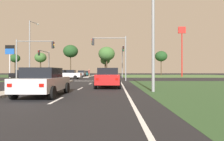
{
  "coord_description": "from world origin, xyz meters",
  "views": [
    {
      "loc": [
        6.15,
        -3.28,
        1.31
      ],
      "look_at": [
        5.53,
        33.87,
        1.48
      ],
      "focal_mm": 31.04,
      "sensor_mm": 36.0,
      "label": 1
    }
  ],
  "objects_px": {
    "treeline_second": "(41,58)",
    "traffic_signal_far_left": "(45,59)",
    "car_grey_fifth": "(82,73)",
    "traffic_signal_far_right": "(123,56)",
    "car_red_fourth": "(108,77)",
    "car_white_seventh": "(68,74)",
    "street_lamp_second": "(30,47)",
    "pedestrian_at_median": "(89,72)",
    "traffic_signal_near_left": "(30,52)",
    "car_silver_second": "(43,82)",
    "treeline_near": "(15,58)",
    "traffic_signal_near_right": "(114,50)",
    "treeline_third": "(71,51)",
    "treeline_sixth": "(161,56)",
    "car_black_near": "(24,74)",
    "fastfood_pole_sign": "(182,40)",
    "street_lamp_near": "(155,13)",
    "treeline_fourth": "(105,61)",
    "fuel_price_totem": "(10,54)",
    "treeline_fifth": "(107,54)",
    "car_teal_third": "(86,73)"
  },
  "relations": [
    {
      "from": "car_silver_second",
      "to": "car_red_fourth",
      "type": "xyz_separation_m",
      "value": [
        3.25,
        5.63,
        0.04
      ]
    },
    {
      "from": "pedestrian_at_median",
      "to": "treeline_near",
      "type": "height_order",
      "value": "treeline_near"
    },
    {
      "from": "car_black_near",
      "to": "car_grey_fifth",
      "type": "distance_m",
      "value": 17.88
    },
    {
      "from": "car_grey_fifth",
      "to": "pedestrian_at_median",
      "type": "relative_size",
      "value": 2.6
    },
    {
      "from": "treeline_third",
      "to": "traffic_signal_near_right",
      "type": "bearing_deg",
      "value": -69.09
    },
    {
      "from": "car_black_near",
      "to": "traffic_signal_far_right",
      "type": "bearing_deg",
      "value": 106.67
    },
    {
      "from": "car_black_near",
      "to": "traffic_signal_far_left",
      "type": "xyz_separation_m",
      "value": [
        1.82,
        4.97,
        3.01
      ]
    },
    {
      "from": "pedestrian_at_median",
      "to": "treeline_second",
      "type": "relative_size",
      "value": 0.22
    },
    {
      "from": "car_black_near",
      "to": "traffic_signal_near_left",
      "type": "distance_m",
      "value": 7.87
    },
    {
      "from": "treeline_near",
      "to": "treeline_sixth",
      "type": "relative_size",
      "value": 0.86
    },
    {
      "from": "car_grey_fifth",
      "to": "treeline_sixth",
      "type": "distance_m",
      "value": 29.56
    },
    {
      "from": "fuel_price_totem",
      "to": "car_red_fourth",
      "type": "bearing_deg",
      "value": -47.44
    },
    {
      "from": "car_black_near",
      "to": "car_grey_fifth",
      "type": "xyz_separation_m",
      "value": [
        6.97,
        16.47,
        -0.0
      ]
    },
    {
      "from": "car_grey_fifth",
      "to": "treeline_fifth",
      "type": "distance_m",
      "value": 17.22
    },
    {
      "from": "treeline_third",
      "to": "treeline_fifth",
      "type": "relative_size",
      "value": 1.1
    },
    {
      "from": "car_black_near",
      "to": "traffic_signal_far_right",
      "type": "height_order",
      "value": "traffic_signal_far_right"
    },
    {
      "from": "treeline_second",
      "to": "traffic_signal_far_left",
      "type": "bearing_deg",
      "value": -67.18
    },
    {
      "from": "treeline_fifth",
      "to": "treeline_sixth",
      "type": "height_order",
      "value": "treeline_fifth"
    },
    {
      "from": "traffic_signal_near_left",
      "to": "car_black_near",
      "type": "bearing_deg",
      "value": 121.75
    },
    {
      "from": "fastfood_pole_sign",
      "to": "treeline_second",
      "type": "height_order",
      "value": "fastfood_pole_sign"
    },
    {
      "from": "car_black_near",
      "to": "treeline_sixth",
      "type": "height_order",
      "value": "treeline_sixth"
    },
    {
      "from": "car_grey_fifth",
      "to": "street_lamp_near",
      "type": "xyz_separation_m",
      "value": [
        11.18,
        -36.6,
        4.34
      ]
    },
    {
      "from": "street_lamp_second",
      "to": "treeline_sixth",
      "type": "bearing_deg",
      "value": 46.89
    },
    {
      "from": "car_silver_second",
      "to": "treeline_near",
      "type": "bearing_deg",
      "value": 118.89
    },
    {
      "from": "traffic_signal_near_right",
      "to": "fuel_price_totem",
      "type": "height_order",
      "value": "fuel_price_totem"
    },
    {
      "from": "traffic_signal_near_right",
      "to": "treeline_fifth",
      "type": "relative_size",
      "value": 0.65
    },
    {
      "from": "treeline_fifth",
      "to": "treeline_sixth",
      "type": "distance_m",
      "value": 18.4
    },
    {
      "from": "treeline_near",
      "to": "treeline_sixth",
      "type": "xyz_separation_m",
      "value": [
        48.93,
        1.54,
        0.79
      ]
    },
    {
      "from": "car_red_fourth",
      "to": "treeline_near",
      "type": "height_order",
      "value": "treeline_near"
    },
    {
      "from": "traffic_signal_near_left",
      "to": "treeline_second",
      "type": "height_order",
      "value": "treeline_second"
    },
    {
      "from": "fastfood_pole_sign",
      "to": "traffic_signal_far_right",
      "type": "bearing_deg",
      "value": -147.26
    },
    {
      "from": "pedestrian_at_median",
      "to": "treeline_fourth",
      "type": "xyz_separation_m",
      "value": [
        2.55,
        22.66,
        3.86
      ]
    },
    {
      "from": "car_red_fourth",
      "to": "treeline_fourth",
      "type": "height_order",
      "value": "treeline_fourth"
    },
    {
      "from": "car_black_near",
      "to": "traffic_signal_near_left",
      "type": "bearing_deg",
      "value": 31.75
    },
    {
      "from": "car_grey_fifth",
      "to": "traffic_signal_near_left",
      "type": "xyz_separation_m",
      "value": [
        -3.19,
        -22.58,
        3.22
      ]
    },
    {
      "from": "street_lamp_second",
      "to": "pedestrian_at_median",
      "type": "distance_m",
      "value": 14.93
    },
    {
      "from": "traffic_signal_near_right",
      "to": "treeline_near",
      "type": "relative_size",
      "value": 0.87
    },
    {
      "from": "car_silver_second",
      "to": "treeline_sixth",
      "type": "relative_size",
      "value": 0.51
    },
    {
      "from": "traffic_signal_far_right",
      "to": "street_lamp_second",
      "type": "relative_size",
      "value": 0.61
    },
    {
      "from": "traffic_signal_far_right",
      "to": "car_red_fourth",
      "type": "bearing_deg",
      "value": -95.27
    },
    {
      "from": "traffic_signal_far_left",
      "to": "car_teal_third",
      "type": "bearing_deg",
      "value": 74.06
    },
    {
      "from": "pedestrian_at_median",
      "to": "treeline_sixth",
      "type": "distance_m",
      "value": 30.45
    },
    {
      "from": "car_red_fourth",
      "to": "car_white_seventh",
      "type": "height_order",
      "value": "car_red_fourth"
    },
    {
      "from": "treeline_fourth",
      "to": "car_black_near",
      "type": "bearing_deg",
      "value": -109.37
    },
    {
      "from": "traffic_signal_near_left",
      "to": "treeline_near",
      "type": "relative_size",
      "value": 0.82
    },
    {
      "from": "fuel_price_totem",
      "to": "treeline_near",
      "type": "bearing_deg",
      "value": 115.8
    },
    {
      "from": "traffic_signal_near_right",
      "to": "treeline_third",
      "type": "relative_size",
      "value": 0.59
    },
    {
      "from": "car_grey_fifth",
      "to": "traffic_signal_far_right",
      "type": "relative_size",
      "value": 0.73
    },
    {
      "from": "fastfood_pole_sign",
      "to": "treeline_fifth",
      "type": "distance_m",
      "value": 25.51
    },
    {
      "from": "fastfood_pole_sign",
      "to": "treeline_sixth",
      "type": "bearing_deg",
      "value": 92.52
    }
  ]
}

